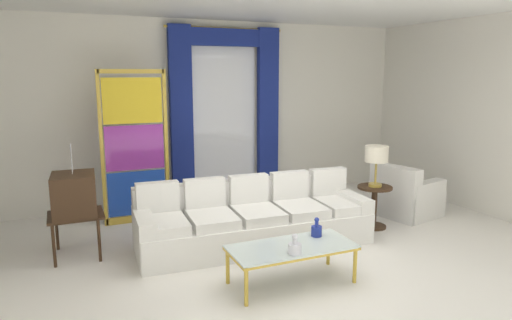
% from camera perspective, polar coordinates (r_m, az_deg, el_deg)
% --- Properties ---
extents(ground_plane, '(16.00, 16.00, 0.00)m').
position_cam_1_polar(ground_plane, '(5.40, 4.40, -12.65)').
color(ground_plane, white).
extents(wall_rear, '(8.00, 0.12, 3.00)m').
position_cam_1_polar(wall_rear, '(7.81, -6.01, 5.99)').
color(wall_rear, white).
rests_on(wall_rear, ground).
extents(wall_right, '(0.12, 7.00, 3.00)m').
position_cam_1_polar(wall_right, '(7.81, 26.91, 4.89)').
color(wall_right, white).
rests_on(wall_right, ground).
extents(curtained_window, '(2.00, 0.17, 2.70)m').
position_cam_1_polar(curtained_window, '(7.72, -3.79, 7.76)').
color(curtained_window, white).
rests_on(curtained_window, ground).
extents(couch_white_long, '(2.96, 1.08, 0.86)m').
position_cam_1_polar(couch_white_long, '(5.85, -0.40, -7.52)').
color(couch_white_long, white).
rests_on(couch_white_long, ground).
extents(coffee_table, '(1.29, 0.59, 0.41)m').
position_cam_1_polar(coffee_table, '(4.77, 4.47, -11.01)').
color(coffee_table, silver).
rests_on(coffee_table, ground).
extents(bottle_blue_decanter, '(0.13, 0.13, 0.21)m').
position_cam_1_polar(bottle_blue_decanter, '(4.53, 4.86, -10.79)').
color(bottle_blue_decanter, silver).
rests_on(bottle_blue_decanter, coffee_table).
extents(bottle_crystal_tall, '(0.12, 0.12, 0.21)m').
position_cam_1_polar(bottle_crystal_tall, '(5.02, 7.56, -8.64)').
color(bottle_crystal_tall, navy).
rests_on(bottle_crystal_tall, coffee_table).
extents(vintage_tv, '(0.62, 0.62, 1.35)m').
position_cam_1_polar(vintage_tv, '(5.76, -21.75, -4.24)').
color(vintage_tv, '#382314').
rests_on(vintage_tv, ground).
extents(armchair_white, '(0.97, 0.96, 0.80)m').
position_cam_1_polar(armchair_white, '(7.33, 18.05, -4.43)').
color(armchair_white, white).
rests_on(armchair_white, ground).
extents(stained_glass_divider, '(0.95, 0.05, 2.20)m').
position_cam_1_polar(stained_glass_divider, '(6.74, -14.87, 1.15)').
color(stained_glass_divider, gold).
rests_on(stained_glass_divider, ground).
extents(peacock_figurine, '(0.44, 0.60, 0.50)m').
position_cam_1_polar(peacock_figurine, '(6.66, -9.83, -6.17)').
color(peacock_figurine, beige).
rests_on(peacock_figurine, ground).
extents(round_side_table, '(0.48, 0.48, 0.59)m').
position_cam_1_polar(round_side_table, '(6.63, 14.53, -5.21)').
color(round_side_table, '#382314').
rests_on(round_side_table, ground).
extents(table_lamp_brass, '(0.32, 0.32, 0.57)m').
position_cam_1_polar(table_lamp_brass, '(6.49, 14.81, 0.52)').
color(table_lamp_brass, '#B29338').
rests_on(table_lamp_brass, round_side_table).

